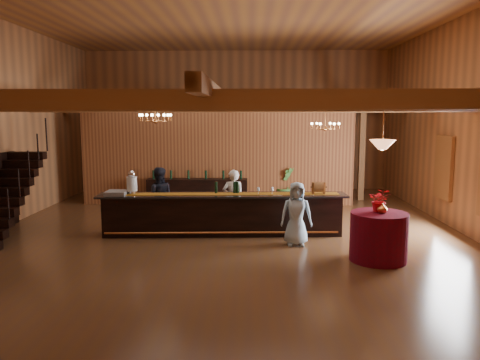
{
  "coord_description": "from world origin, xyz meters",
  "views": [
    {
      "loc": [
        0.61,
        -11.93,
        3.0
      ],
      "look_at": [
        0.32,
        0.8,
        1.21
      ],
      "focal_mm": 35.0,
      "sensor_mm": 36.0,
      "label": 1
    }
  ],
  "objects_px": {
    "tasting_bar": "(223,214)",
    "floor_plant": "(286,186)",
    "backbar_shelf": "(197,193)",
    "chandelier_left": "(155,117)",
    "chandelier_right": "(325,126)",
    "beverage_dispenser": "(132,183)",
    "staff_second": "(159,197)",
    "pendant_lamp": "(382,145)",
    "bartender": "(233,199)",
    "guest": "(296,214)",
    "round_table": "(379,237)",
    "raffle_drum": "(319,187)"
  },
  "relations": [
    {
      "from": "chandelier_left",
      "to": "bartender",
      "type": "bearing_deg",
      "value": 15.4
    },
    {
      "from": "beverage_dispenser",
      "to": "staff_second",
      "type": "xyz_separation_m",
      "value": [
        0.5,
        0.79,
        -0.51
      ]
    },
    {
      "from": "chandelier_left",
      "to": "guest",
      "type": "bearing_deg",
      "value": -17.96
    },
    {
      "from": "chandelier_right",
      "to": "bartender",
      "type": "xyz_separation_m",
      "value": [
        -2.55,
        -1.05,
        -1.91
      ]
    },
    {
      "from": "guest",
      "to": "round_table",
      "type": "bearing_deg",
      "value": -33.75
    },
    {
      "from": "beverage_dispenser",
      "to": "backbar_shelf",
      "type": "relative_size",
      "value": 0.18
    },
    {
      "from": "tasting_bar",
      "to": "bartender",
      "type": "bearing_deg",
      "value": 69.24
    },
    {
      "from": "round_table",
      "to": "backbar_shelf",
      "type": "bearing_deg",
      "value": 127.93
    },
    {
      "from": "guest",
      "to": "beverage_dispenser",
      "type": "bearing_deg",
      "value": 169.14
    },
    {
      "from": "round_table",
      "to": "bartender",
      "type": "height_order",
      "value": "bartender"
    },
    {
      "from": "tasting_bar",
      "to": "chandelier_right",
      "type": "relative_size",
      "value": 7.76
    },
    {
      "from": "staff_second",
      "to": "guest",
      "type": "distance_m",
      "value": 3.88
    },
    {
      "from": "backbar_shelf",
      "to": "pendant_lamp",
      "type": "height_order",
      "value": "pendant_lamp"
    },
    {
      "from": "round_table",
      "to": "chandelier_right",
      "type": "height_order",
      "value": "chandelier_right"
    },
    {
      "from": "chandelier_left",
      "to": "chandelier_right",
      "type": "distance_m",
      "value": 4.74
    },
    {
      "from": "round_table",
      "to": "floor_plant",
      "type": "bearing_deg",
      "value": 103.44
    },
    {
      "from": "beverage_dispenser",
      "to": "staff_second",
      "type": "height_order",
      "value": "beverage_dispenser"
    },
    {
      "from": "pendant_lamp",
      "to": "beverage_dispenser",
      "type": "bearing_deg",
      "value": 160.45
    },
    {
      "from": "raffle_drum",
      "to": "pendant_lamp",
      "type": "height_order",
      "value": "pendant_lamp"
    },
    {
      "from": "raffle_drum",
      "to": "bartender",
      "type": "xyz_separation_m",
      "value": [
        -2.15,
        0.66,
        -0.42
      ]
    },
    {
      "from": "round_table",
      "to": "staff_second",
      "type": "distance_m",
      "value": 5.81
    },
    {
      "from": "staff_second",
      "to": "chandelier_right",
      "type": "bearing_deg",
      "value": -175.64
    },
    {
      "from": "chandelier_left",
      "to": "staff_second",
      "type": "height_order",
      "value": "chandelier_left"
    },
    {
      "from": "guest",
      "to": "floor_plant",
      "type": "xyz_separation_m",
      "value": [
        0.14,
        4.92,
        -0.1
      ]
    },
    {
      "from": "chandelier_left",
      "to": "raffle_drum",
      "type": "bearing_deg",
      "value": -1.9
    },
    {
      "from": "pendant_lamp",
      "to": "staff_second",
      "type": "relative_size",
      "value": 0.56
    },
    {
      "from": "tasting_bar",
      "to": "floor_plant",
      "type": "xyz_separation_m",
      "value": [
        1.89,
        4.01,
        0.11
      ]
    },
    {
      "from": "beverage_dispenser",
      "to": "backbar_shelf",
      "type": "distance_m",
      "value": 3.93
    },
    {
      "from": "tasting_bar",
      "to": "backbar_shelf",
      "type": "bearing_deg",
      "value": 103.71
    },
    {
      "from": "chandelier_right",
      "to": "floor_plant",
      "type": "distance_m",
      "value": 3.16
    },
    {
      "from": "raffle_drum",
      "to": "pendant_lamp",
      "type": "xyz_separation_m",
      "value": [
        0.95,
        -2.09,
        1.2
      ]
    },
    {
      "from": "beverage_dispenser",
      "to": "raffle_drum",
      "type": "bearing_deg",
      "value": 1.33
    },
    {
      "from": "pendant_lamp",
      "to": "staff_second",
      "type": "height_order",
      "value": "pendant_lamp"
    },
    {
      "from": "chandelier_right",
      "to": "guest",
      "type": "height_order",
      "value": "chandelier_right"
    },
    {
      "from": "staff_second",
      "to": "pendant_lamp",
      "type": "bearing_deg",
      "value": 142.92
    },
    {
      "from": "backbar_shelf",
      "to": "chandelier_right",
      "type": "bearing_deg",
      "value": -24.59
    },
    {
      "from": "bartender",
      "to": "staff_second",
      "type": "xyz_separation_m",
      "value": [
        -1.99,
        0.02,
        0.03
      ]
    },
    {
      "from": "pendant_lamp",
      "to": "raffle_drum",
      "type": "bearing_deg",
      "value": 114.38
    },
    {
      "from": "chandelier_left",
      "to": "guest",
      "type": "xyz_separation_m",
      "value": [
        3.43,
        -1.11,
        -2.19
      ]
    },
    {
      "from": "tasting_bar",
      "to": "staff_second",
      "type": "xyz_separation_m",
      "value": [
        -1.75,
        0.74,
        0.28
      ]
    },
    {
      "from": "raffle_drum",
      "to": "backbar_shelf",
      "type": "distance_m",
      "value": 4.98
    },
    {
      "from": "pendant_lamp",
      "to": "guest",
      "type": "bearing_deg",
      "value": 144.87
    },
    {
      "from": "guest",
      "to": "floor_plant",
      "type": "relative_size",
      "value": 1.16
    },
    {
      "from": "backbar_shelf",
      "to": "chandelier_left",
      "type": "height_order",
      "value": "chandelier_left"
    },
    {
      "from": "tasting_bar",
      "to": "round_table",
      "type": "relative_size",
      "value": 5.34
    },
    {
      "from": "round_table",
      "to": "bartender",
      "type": "xyz_separation_m",
      "value": [
        -3.1,
        2.76,
        0.28
      ]
    },
    {
      "from": "pendant_lamp",
      "to": "floor_plant",
      "type": "bearing_deg",
      "value": 103.44
    },
    {
      "from": "beverage_dispenser",
      "to": "bartender",
      "type": "xyz_separation_m",
      "value": [
        2.49,
        0.77,
        -0.54
      ]
    },
    {
      "from": "beverage_dispenser",
      "to": "floor_plant",
      "type": "distance_m",
      "value": 5.84
    },
    {
      "from": "backbar_shelf",
      "to": "chandelier_left",
      "type": "relative_size",
      "value": 4.07
    }
  ]
}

